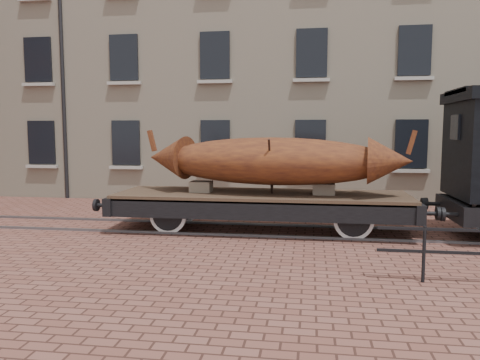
# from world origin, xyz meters

# --- Properties ---
(ground) EXTENTS (90.00, 90.00, 0.00)m
(ground) POSITION_xyz_m (0.00, 0.00, 0.00)
(ground) COLOR brown
(warehouse_cream) EXTENTS (40.00, 10.19, 14.00)m
(warehouse_cream) POSITION_xyz_m (3.00, 9.99, 7.00)
(warehouse_cream) COLOR beige
(warehouse_cream) RESTS_ON ground
(rail_track) EXTENTS (30.00, 1.52, 0.06)m
(rail_track) POSITION_xyz_m (0.00, 0.00, 0.03)
(rail_track) COLOR #59595E
(rail_track) RESTS_ON ground
(flatcar_wagon) EXTENTS (8.61, 2.34, 1.30)m
(flatcar_wagon) POSITION_xyz_m (-0.26, 0.00, 0.81)
(flatcar_wagon) COLOR #473326
(flatcar_wagon) RESTS_ON ground
(iron_boat) EXTENTS (7.05, 2.64, 1.67)m
(iron_boat) POSITION_xyz_m (0.02, 0.00, 1.87)
(iron_boat) COLOR brown
(iron_boat) RESTS_ON flatcar_wagon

